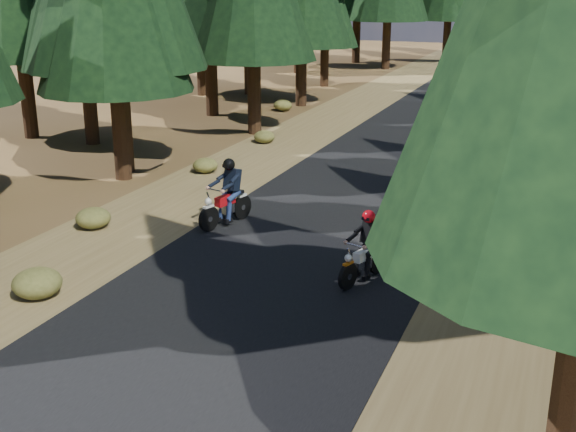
% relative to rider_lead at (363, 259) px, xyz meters
% --- Properties ---
extents(ground, '(120.00, 120.00, 0.00)m').
position_rel_rider_lead_xyz_m(ground, '(-1.72, -1.25, -0.49)').
color(ground, '#432F18').
rests_on(ground, ground).
extents(road, '(6.00, 100.00, 0.01)m').
position_rel_rider_lead_xyz_m(road, '(-1.72, 3.75, -0.49)').
color(road, black).
rests_on(road, ground).
extents(shoulder_l, '(3.20, 100.00, 0.01)m').
position_rel_rider_lead_xyz_m(shoulder_l, '(-6.32, 3.75, -0.49)').
color(shoulder_l, brown).
rests_on(shoulder_l, ground).
extents(shoulder_r, '(3.20, 100.00, 0.01)m').
position_rel_rider_lead_xyz_m(shoulder_r, '(2.88, 3.75, -0.49)').
color(shoulder_r, brown).
rests_on(shoulder_r, ground).
extents(understory_shrubs, '(16.02, 31.28, 0.60)m').
position_rel_rider_lead_xyz_m(understory_shrubs, '(-0.58, 5.07, -0.23)').
color(understory_shrubs, '#474C1E').
rests_on(understory_shrubs, ground).
extents(rider_lead, '(0.96, 1.71, 1.46)m').
position_rel_rider_lead_xyz_m(rider_lead, '(0.00, 0.00, 0.00)').
color(rider_lead, white).
rests_on(rider_lead, road).
extents(rider_follow, '(1.05, 1.93, 1.65)m').
position_rel_rider_lead_xyz_m(rider_follow, '(-4.12, 2.14, 0.06)').
color(rider_follow, '#A50B11').
rests_on(rider_follow, road).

